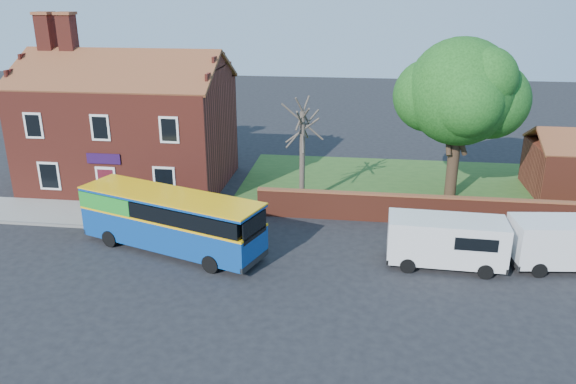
# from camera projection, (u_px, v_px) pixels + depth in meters

# --- Properties ---
(ground) EXTENTS (120.00, 120.00, 0.00)m
(ground) POSITION_uv_depth(u_px,v_px,m) (186.00, 271.00, 25.12)
(ground) COLOR black
(ground) RESTS_ON ground
(pavement) EXTENTS (18.00, 3.50, 0.12)m
(pavement) POSITION_uv_depth(u_px,v_px,m) (96.00, 214.00, 31.33)
(pavement) COLOR gray
(pavement) RESTS_ON ground
(kerb) EXTENTS (18.00, 0.15, 0.14)m
(kerb) POSITION_uv_depth(u_px,v_px,m) (81.00, 226.00, 29.69)
(kerb) COLOR slate
(kerb) RESTS_ON ground
(grass_strip) EXTENTS (26.00, 12.00, 0.04)m
(grass_strip) POSITION_uv_depth(u_px,v_px,m) (446.00, 188.00, 35.62)
(grass_strip) COLOR #426B28
(grass_strip) RESTS_ON ground
(shop_building) EXTENTS (12.30, 8.13, 10.50)m
(shop_building) POSITION_uv_depth(u_px,v_px,m) (130.00, 131.00, 35.55)
(shop_building) COLOR maroon
(shop_building) RESTS_ON ground
(boundary_wall) EXTENTS (22.00, 0.38, 1.60)m
(boundary_wall) POSITION_uv_depth(u_px,v_px,m) (462.00, 211.00, 29.76)
(boundary_wall) COLOR maroon
(boundary_wall) RESTS_ON ground
(bus) EXTENTS (9.56, 5.34, 2.84)m
(bus) POSITION_uv_depth(u_px,v_px,m) (166.00, 218.00, 26.78)
(bus) COLOR navy
(bus) RESTS_ON ground
(van_near) EXTENTS (5.26, 2.32, 2.28)m
(van_near) POSITION_uv_depth(u_px,v_px,m) (446.00, 240.00, 25.22)
(van_near) COLOR silver
(van_near) RESTS_ON ground
(van_far) EXTENTS (5.37, 2.64, 2.27)m
(van_far) POSITION_uv_depth(u_px,v_px,m) (571.00, 242.00, 25.06)
(van_far) COLOR silver
(van_far) RESTS_ON ground
(large_tree) EXTENTS (7.77, 6.15, 9.48)m
(large_tree) POSITION_uv_depth(u_px,v_px,m) (461.00, 95.00, 32.14)
(large_tree) COLOR black
(large_tree) RESTS_ON ground
(bare_tree) EXTENTS (2.25, 2.68, 5.99)m
(bare_tree) POSITION_uv_depth(u_px,v_px,m) (302.00, 153.00, 32.06)
(bare_tree) COLOR #4C4238
(bare_tree) RESTS_ON ground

